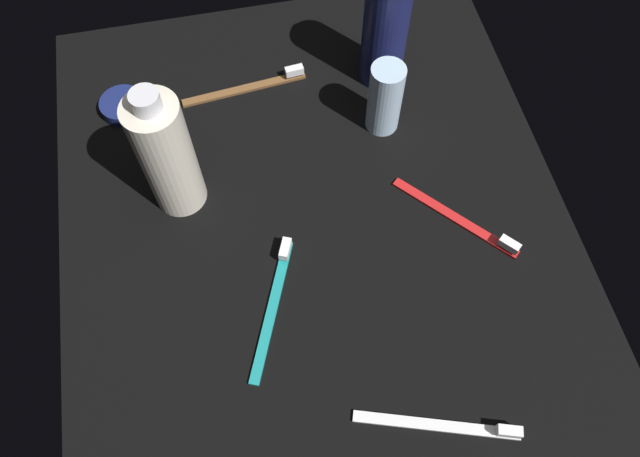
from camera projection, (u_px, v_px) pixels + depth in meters
ground_plane at (320, 242)px, 77.16cm from camera, size 84.00×64.00×1.20cm
lotion_bottle at (385, 29)px, 81.29cm from camera, size 6.11×6.11×19.93cm
bodywash_bottle at (167, 155)px, 71.48cm from camera, size 6.49×6.49×19.96cm
deodorant_stick at (385, 98)px, 80.18cm from camera, size 4.52×4.52×10.80cm
toothbrush_teal at (274, 300)px, 72.27cm from camera, size 17.04×8.12×2.10cm
toothbrush_red at (463, 221)px, 77.19cm from camera, size 14.28×12.82×2.10cm
toothbrush_brown at (252, 85)px, 87.35cm from camera, size 2.94×18.03×2.10cm
toothbrush_white at (447, 426)px, 65.61cm from camera, size 6.76×17.48×2.10cm
cream_tin_left at (123, 106)px, 85.22cm from camera, size 6.17×6.17×1.87cm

